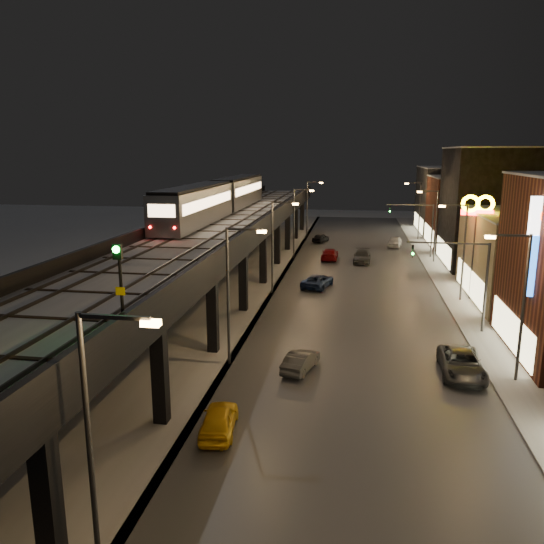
{
  "coord_description": "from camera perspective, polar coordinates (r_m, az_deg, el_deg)",
  "views": [
    {
      "loc": [
        7.15,
        -18.62,
        13.51
      ],
      "look_at": [
        1.25,
        18.57,
        5.0
      ],
      "focal_mm": 35.0,
      "sensor_mm": 36.0,
      "label": 1
    }
  ],
  "objects": [
    {
      "name": "streetlight_right_3",
      "position": [
        68.8,
        17.02,
        5.27
      ],
      "size": [
        2.56,
        0.28,
        9.0
      ],
      "color": "#38383A",
      "rests_on": "ground"
    },
    {
      "name": "building_c",
      "position": [
        54.18,
        26.97,
        1.31
      ],
      "size": [
        12.2,
        15.2,
        8.16
      ],
      "color": "#897C5C",
      "rests_on": "ground"
    },
    {
      "name": "sidewalk_right",
      "position": [
        56.24,
        19.35,
        -1.83
      ],
      "size": [
        4.0,
        120.0,
        0.14
      ],
      "primitive_type": "cube",
      "color": "#9FA1A8",
      "rests_on": "ground"
    },
    {
      "name": "traffic_light_rig_a",
      "position": [
        42.51,
        20.59,
        -0.33
      ],
      "size": [
        6.1,
        0.34,
        7.0
      ],
      "color": "#38383A",
      "rests_on": "ground"
    },
    {
      "name": "elevated_viaduct",
      "position": [
        52.75,
        -5.54,
        4.06
      ],
      "size": [
        9.0,
        100.0,
        6.3
      ],
      "color": "black",
      "rests_on": "ground"
    },
    {
      "name": "car_onc_white",
      "position": [
        67.24,
        9.66,
        1.6
      ],
      "size": [
        2.28,
        5.17,
        1.48
      ],
      "primitive_type": "imported",
      "rotation": [
        0.0,
        0.0,
        -0.04
      ],
      "color": "#393A3B",
      "rests_on": "ground"
    },
    {
      "name": "car_taxi",
      "position": [
        27.07,
        -5.74,
        -15.61
      ],
      "size": [
        2.05,
        4.18,
        1.37
      ],
      "primitive_type": "imported",
      "rotation": [
        0.0,
        0.0,
        3.25
      ],
      "color": "gold",
      "rests_on": "ground"
    },
    {
      "name": "rail_signal",
      "position": [
        21.94,
        -16.14,
        0.41
      ],
      "size": [
        0.39,
        0.45,
        3.37
      ],
      "color": "black",
      "rests_on": "viaduct_trackbed"
    },
    {
      "name": "viaduct_trackbed",
      "position": [
        52.76,
        -5.53,
        4.91
      ],
      "size": [
        8.4,
        100.0,
        0.32
      ],
      "color": "#B2B7C1",
      "rests_on": "elevated_viaduct"
    },
    {
      "name": "streetlight_left_0",
      "position": [
        17.65,
        -18.37,
        -15.93
      ],
      "size": [
        2.57,
        0.28,
        9.0
      ],
      "color": "#38383A",
      "rests_on": "ground"
    },
    {
      "name": "sign_mcdonalds",
      "position": [
        51.74,
        21.17,
        5.68
      ],
      "size": [
        2.91,
        0.57,
        9.79
      ],
      "color": "#38383A",
      "rests_on": "ground"
    },
    {
      "name": "streetlight_left_2",
      "position": [
        50.87,
        0.33,
        3.37
      ],
      "size": [
        2.57,
        0.28,
        9.0
      ],
      "color": "#38383A",
      "rests_on": "ground"
    },
    {
      "name": "subway_train",
      "position": [
        62.37,
        -5.6,
        8.04
      ],
      "size": [
        3.12,
        38.12,
        3.73
      ],
      "color": "gray",
      "rests_on": "viaduct_trackbed"
    },
    {
      "name": "car_onc_red",
      "position": [
        79.45,
        13.07,
        3.15
      ],
      "size": [
        2.45,
        4.56,
        1.47
      ],
      "primitive_type": "imported",
      "rotation": [
        0.0,
        0.0,
        -0.17
      ],
      "color": "silver",
      "rests_on": "ground"
    },
    {
      "name": "car_far_white",
      "position": [
        81.86,
        5.25,
        3.65
      ],
      "size": [
        2.67,
        4.22,
        1.34
      ],
      "primitive_type": "imported",
      "rotation": [
        0.0,
        0.0,
        2.84
      ],
      "color": "black",
      "rests_on": "ground"
    },
    {
      "name": "sign_carwash",
      "position": [
        36.13,
        27.11,
        -0.48
      ],
      "size": [
        1.67,
        0.35,
        8.66
      ],
      "color": "#38383A",
      "rests_on": "ground"
    },
    {
      "name": "streetlight_left_4",
      "position": [
        86.35,
        3.97,
        7.2
      ],
      "size": [
        2.57,
        0.28,
        9.0
      ],
      "color": "#38383A",
      "rests_on": "ground"
    },
    {
      "name": "traffic_light_rig_b",
      "position": [
        71.72,
        15.96,
        5.02
      ],
      "size": [
        6.1,
        0.34,
        7.0
      ],
      "color": "#38383A",
      "rests_on": "ground"
    },
    {
      "name": "building_d",
      "position": [
        69.02,
        23.25,
        6.36
      ],
      "size": [
        12.2,
        13.2,
        14.16
      ],
      "color": "black",
      "rests_on": "ground"
    },
    {
      "name": "road_surface",
      "position": [
        55.29,
        9.11,
        -1.54
      ],
      "size": [
        17.0,
        120.0,
        0.06
      ],
      "primitive_type": "cube",
      "color": "#46474D",
      "rests_on": "ground"
    },
    {
      "name": "car_onc_dark",
      "position": [
        35.12,
        19.71,
        -9.35
      ],
      "size": [
        2.69,
        5.52,
        1.51
      ],
      "primitive_type": "imported",
      "rotation": [
        0.0,
        0.0,
        -0.03
      ],
      "color": "#35383C",
      "rests_on": "ground"
    },
    {
      "name": "building_e",
      "position": [
        82.79,
        20.82,
        6.06
      ],
      "size": [
        12.2,
        12.2,
        10.16
      ],
      "color": "#532616",
      "rests_on": "ground"
    },
    {
      "name": "car_mid_dark",
      "position": [
        68.42,
        6.23,
        1.88
      ],
      "size": [
        2.12,
        5.01,
        1.44
      ],
      "primitive_type": "imported",
      "rotation": [
        0.0,
        0.0,
        3.12
      ],
      "color": "#6B0609",
      "rests_on": "ground"
    },
    {
      "name": "under_viaduct_pavement",
      "position": [
        56.83,
        -4.63,
        -1.03
      ],
      "size": [
        11.0,
        120.0,
        0.06
      ],
      "primitive_type": "cube",
      "color": "#9FA1A8",
      "rests_on": "ground"
    },
    {
      "name": "viaduct_parapet_streetside",
      "position": [
        51.81,
        -0.84,
        5.34
      ],
      "size": [
        0.3,
        100.0,
        1.1
      ],
      "primitive_type": "cube",
      "color": "black",
      "rests_on": "elevated_viaduct"
    },
    {
      "name": "viaduct_parapet_far",
      "position": [
        53.97,
        -10.02,
        5.45
      ],
      "size": [
        0.3,
        100.0,
        1.1
      ],
      "primitive_type": "cube",
      "color": "black",
      "rests_on": "elevated_viaduct"
    },
    {
      "name": "streetlight_right_4",
      "position": [
        86.55,
        15.44,
        6.79
      ],
      "size": [
        2.56,
        0.28,
        9.0
      ],
      "color": "#38383A",
      "rests_on": "ground"
    },
    {
      "name": "streetlight_right_1",
      "position": [
        34.06,
        25.06,
        -2.55
      ],
      "size": [
        2.56,
        0.28,
        9.0
      ],
      "color": "#38383A",
      "rests_on": "ground"
    },
    {
      "name": "building_f",
      "position": [
        96.44,
        19.2,
        7.31
      ],
      "size": [
        12.2,
        16.2,
        11.16
      ],
      "color": "#242425",
      "rests_on": "ground"
    },
    {
      "name": "streetlight_left_3",
      "position": [
        68.55,
        2.62,
        5.78
      ],
      "size": [
        2.57,
        0.28,
        9.0
      ],
      "color": "#38383A",
      "rests_on": "ground"
    },
    {
      "name": "car_mid_silver",
      "position": [
        54.19,
        4.92,
        -1.0
      ],
      "size": [
        3.43,
        5.36,
        1.38
      ],
      "primitive_type": "imported",
      "rotation": [
        0.0,
        0.0,
        2.89
      ],
      "color": "#162348",
      "rests_on": "ground"
    },
    {
      "name": "car_near_white",
      "position": [
        33.89,
        3.1,
        -9.63
      ],
      "size": [
        2.26,
        4.04,
        1.26
      ],
      "primitive_type": "imported",
      "rotation": [
        0.0,
        0.0,
        2.88
      ],
      "color": "#3C3D3E",
      "rests_on": "ground"
    },
    {
      "name": "ground",
      "position": [
        24.09,
        -10.66,
        -21.62
      ],
      "size": [
        220.0,
        220.0,
        0.0
      ],
      "primitive_type": "plane",
      "color": "silver"
    },
    {
      "name": "streetlight_right_2",
      "position": [
        51.21,
        19.69,
        2.68
      ],
      "size": [
        2.56,
        0.28,
        9.0
      ],
      "color": "#38383A",
      "rests_on": "ground"
    },
    {
      "name": "streetlight_left_1",
      "position": [
        33.55,
        -4.32,
        -1.58
      ],
      "size": [
        2.57,
        0.28,
        9.0
      ],
      "color": "#38383A",
      "rests_on": "ground"
    }
  ]
}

